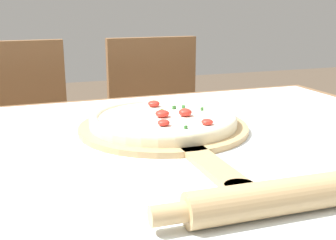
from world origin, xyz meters
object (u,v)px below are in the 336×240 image
pizza_peel (166,130)px  chair_right (160,130)px  pizza (163,119)px  rolling_pin (304,193)px  chair_left (20,144)px

pizza_peel → chair_right: size_ratio=0.63×
pizza → chair_right: chair_right is taller
pizza → rolling_pin: 0.42m
pizza_peel → chair_left: size_ratio=0.63×
rolling_pin → chair_right: 1.20m
chair_left → pizza: bearing=-70.3°
pizza_peel → pizza: pizza is taller
pizza_peel → pizza: 0.03m
chair_left → chair_right: size_ratio=1.00×
rolling_pin → chair_left: chair_left is taller
rolling_pin → chair_right: bearing=80.8°
chair_left → chair_right: same height
pizza → chair_right: 0.82m
rolling_pin → chair_right: (0.19, 1.16, -0.25)m
pizza_peel → pizza: (0.00, 0.02, 0.02)m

